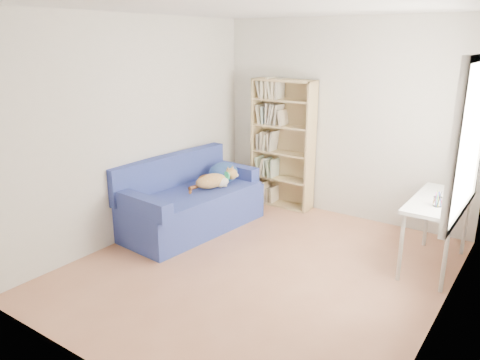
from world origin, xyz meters
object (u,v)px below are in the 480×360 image
at_px(desk, 439,207).
at_px(sofa, 191,201).
at_px(pen_cup, 438,201).
at_px(bookshelf, 283,149).

bearing_deg(desk, sofa, -167.49).
xyz_separation_m(sofa, pen_cup, (2.83, 0.40, 0.46)).
xyz_separation_m(bookshelf, pen_cup, (2.31, -0.99, -0.02)).
distance_m(sofa, desk, 2.89).
relative_size(sofa, pen_cup, 12.08).
bearing_deg(sofa, bookshelf, 74.51).
bearing_deg(sofa, desk, 17.75).
bearing_deg(pen_cup, desk, 95.99).
relative_size(bookshelf, desk, 1.62).
bearing_deg(pen_cup, bookshelf, 156.80).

